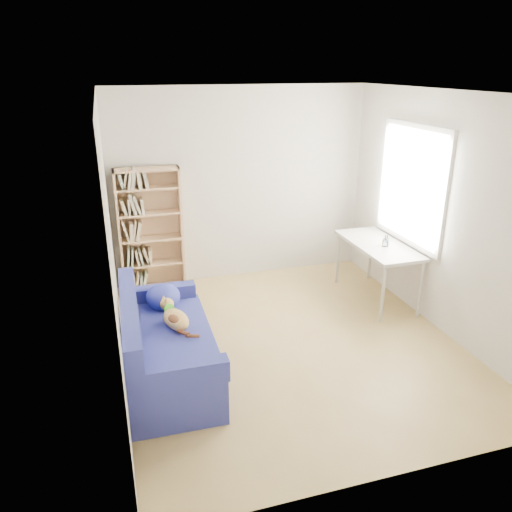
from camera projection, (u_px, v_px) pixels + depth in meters
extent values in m
plane|color=tan|center=(289.00, 342.00, 5.44)|extent=(4.00, 4.00, 0.00)
cube|color=silver|center=(241.00, 185.00, 6.76)|extent=(3.50, 0.04, 2.60)
cube|color=silver|center=(403.00, 321.00, 3.19)|extent=(3.50, 0.04, 2.60)
cube|color=silver|center=(111.00, 246.00, 4.51)|extent=(0.04, 4.00, 2.60)
cube|color=silver|center=(443.00, 215.00, 5.44)|extent=(0.04, 4.00, 2.60)
cube|color=white|center=(296.00, 92.00, 4.51)|extent=(3.50, 4.00, 0.04)
cube|color=white|center=(413.00, 185.00, 5.91)|extent=(0.01, 1.20, 1.30)
cube|color=navy|center=(169.00, 357.00, 4.79)|extent=(0.84, 1.71, 0.42)
cube|color=navy|center=(130.00, 323.00, 4.55)|extent=(0.19, 1.70, 0.42)
cube|color=navy|center=(158.00, 294.00, 5.37)|extent=(0.80, 0.17, 0.19)
cube|color=navy|center=(179.00, 374.00, 3.99)|extent=(0.80, 0.17, 0.19)
cube|color=navy|center=(170.00, 335.00, 4.71)|extent=(0.82, 1.58, 0.05)
ellipsoid|color=#333CA5|center=(163.00, 297.00, 5.22)|extent=(0.36, 0.39, 0.27)
ellipsoid|color=#B77314|center=(176.00, 319.00, 4.79)|extent=(0.30, 0.43, 0.16)
ellipsoid|color=silver|center=(180.00, 315.00, 4.91)|extent=(0.16, 0.19, 0.10)
ellipsoid|color=#3B1E10|center=(174.00, 319.00, 4.73)|extent=(0.17, 0.22, 0.08)
sphere|color=#B77314|center=(174.00, 303.00, 5.03)|extent=(0.14, 0.14, 0.14)
cone|color=#B77314|center=(171.00, 296.00, 5.03)|extent=(0.06, 0.07, 0.07)
cone|color=#B77314|center=(172.00, 299.00, 4.97)|extent=(0.07, 0.07, 0.07)
cylinder|color=#4DCA28|center=(174.00, 308.00, 4.97)|extent=(0.11, 0.06, 0.11)
cylinder|color=#3B1E10|center=(178.00, 334.00, 4.60)|extent=(0.12, 0.15, 0.05)
cube|color=tan|center=(119.00, 233.00, 6.36)|extent=(0.03, 0.25, 1.64)
cube|color=tan|center=(181.00, 228.00, 6.57)|extent=(0.03, 0.25, 1.64)
cube|color=tan|center=(146.00, 169.00, 6.18)|extent=(0.82, 0.25, 0.03)
cube|color=tan|center=(155.00, 287.00, 6.76)|extent=(0.82, 0.25, 0.03)
cube|color=tan|center=(150.00, 228.00, 6.57)|extent=(0.82, 0.02, 1.64)
cube|color=silver|center=(379.00, 245.00, 6.21)|extent=(0.60, 1.30, 0.04)
cylinder|color=silver|center=(370.00, 255.00, 6.95)|extent=(0.04, 0.04, 0.71)
cylinder|color=silver|center=(420.00, 289.00, 5.88)|extent=(0.04, 0.04, 0.71)
cylinder|color=silver|center=(338.00, 258.00, 6.82)|extent=(0.04, 0.04, 0.71)
cylinder|color=silver|center=(383.00, 295.00, 5.75)|extent=(0.04, 0.04, 0.71)
cylinder|color=white|center=(385.00, 242.00, 6.11)|extent=(0.08, 0.08, 0.09)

